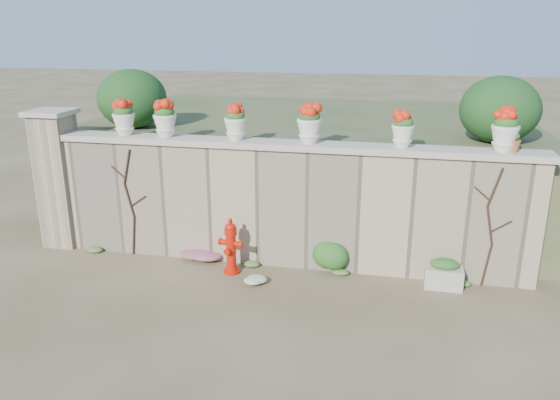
% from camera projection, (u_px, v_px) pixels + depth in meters
% --- Properties ---
extents(ground, '(80.00, 80.00, 0.00)m').
position_uv_depth(ground, '(258.00, 314.00, 7.70)').
color(ground, '#4F4027').
rests_on(ground, ground).
extents(stone_wall, '(8.00, 0.40, 2.00)m').
position_uv_depth(stone_wall, '(284.00, 207.00, 9.07)').
color(stone_wall, tan).
rests_on(stone_wall, ground).
extents(wall_cap, '(8.10, 0.52, 0.10)m').
position_uv_depth(wall_cap, '(284.00, 145.00, 8.75)').
color(wall_cap, '#C0B5A2').
rests_on(wall_cap, stone_wall).
extents(gate_pillar, '(0.72, 0.72, 2.48)m').
position_uv_depth(gate_pillar, '(59.00, 178.00, 9.82)').
color(gate_pillar, tan).
rests_on(gate_pillar, ground).
extents(raised_fill, '(9.00, 6.00, 2.00)m').
position_uv_depth(raised_fill, '(313.00, 162.00, 12.05)').
color(raised_fill, '#384C23').
rests_on(raised_fill, ground).
extents(back_shrub_left, '(1.30, 1.30, 1.10)m').
position_uv_depth(back_shrub_left, '(132.00, 99.00, 10.35)').
color(back_shrub_left, '#143814').
rests_on(back_shrub_left, raised_fill).
extents(back_shrub_right, '(1.30, 1.30, 1.10)m').
position_uv_depth(back_shrub_right, '(500.00, 110.00, 9.03)').
color(back_shrub_right, '#143814').
rests_on(back_shrub_right, raised_fill).
extents(vine_left, '(0.60, 0.04, 1.91)m').
position_uv_depth(vine_left, '(130.00, 201.00, 9.40)').
color(vine_left, black).
rests_on(vine_left, ground).
extents(vine_right, '(0.60, 0.04, 1.91)m').
position_uv_depth(vine_right, '(490.00, 226.00, 8.22)').
color(vine_right, black).
rests_on(vine_right, ground).
extents(fire_hydrant, '(0.41, 0.29, 0.94)m').
position_uv_depth(fire_hydrant, '(231.00, 246.00, 8.83)').
color(fire_hydrant, red).
rests_on(fire_hydrant, ground).
extents(planter_box, '(0.58, 0.35, 0.48)m').
position_uv_depth(planter_box, '(444.00, 274.00, 8.41)').
color(planter_box, '#C0B5A2').
rests_on(planter_box, ground).
extents(green_shrub, '(0.67, 0.60, 0.64)m').
position_uv_depth(green_shrub, '(331.00, 255.00, 8.88)').
color(green_shrub, '#1E5119').
rests_on(green_shrub, ground).
extents(magenta_clump, '(0.85, 0.57, 0.23)m').
position_uv_depth(magenta_clump, '(199.00, 255.00, 9.37)').
color(magenta_clump, '#D12985').
rests_on(magenta_clump, ground).
extents(white_flowers, '(0.49, 0.39, 0.18)m').
position_uv_depth(white_flowers, '(254.00, 280.00, 8.53)').
color(white_flowers, white).
rests_on(white_flowers, ground).
extents(urn_pot_0, '(0.37, 0.37, 0.59)m').
position_uv_depth(urn_pot_0, '(124.00, 118.00, 9.20)').
color(urn_pot_0, silver).
rests_on(urn_pot_0, wall_cap).
extents(urn_pot_1, '(0.38, 0.38, 0.60)m').
position_uv_depth(urn_pot_1, '(165.00, 119.00, 9.05)').
color(urn_pot_1, silver).
rests_on(urn_pot_1, wall_cap).
extents(urn_pot_2, '(0.37, 0.37, 0.57)m').
position_uv_depth(urn_pot_2, '(235.00, 123.00, 8.81)').
color(urn_pot_2, silver).
rests_on(urn_pot_2, wall_cap).
extents(urn_pot_3, '(0.39, 0.39, 0.62)m').
position_uv_depth(urn_pot_3, '(309.00, 124.00, 8.56)').
color(urn_pot_3, silver).
rests_on(urn_pot_3, wall_cap).
extents(urn_pot_4, '(0.35, 0.35, 0.55)m').
position_uv_depth(urn_pot_4, '(403.00, 130.00, 8.28)').
color(urn_pot_4, silver).
rests_on(urn_pot_4, wall_cap).
extents(urn_pot_5, '(0.40, 0.40, 0.63)m').
position_uv_depth(urn_pot_5, '(505.00, 131.00, 7.98)').
color(urn_pot_5, silver).
rests_on(urn_pot_5, wall_cap).
extents(terracotta_pot, '(0.25, 0.25, 0.30)m').
position_uv_depth(terracotta_pot, '(512.00, 143.00, 8.01)').
color(terracotta_pot, '#A85633').
rests_on(terracotta_pot, wall_cap).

